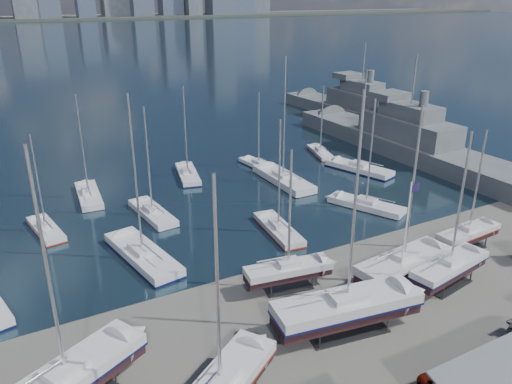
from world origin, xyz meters
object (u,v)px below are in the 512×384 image
naval_ship_west (360,113)px  flagpole (406,237)px  naval_ship_east (406,145)px  sailboat_cradle_0 (67,380)px

naval_ship_west → flagpole: (-42.23, -56.53, 4.99)m
naval_ship_west → flagpole: naval_ship_west is taller
naval_ship_east → flagpole: size_ratio=4.49×
sailboat_cradle_0 → naval_ship_west: 89.23m
flagpole → naval_ship_west: bearing=53.2°
sailboat_cradle_0 → flagpole: bearing=-30.1°
naval_ship_west → flagpole: 70.73m
sailboat_cradle_0 → flagpole: 28.37m
naval_ship_east → naval_ship_west: bearing=-21.5°
sailboat_cradle_0 → flagpole: size_ratio=1.58×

